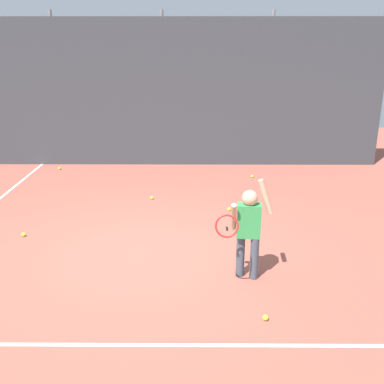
# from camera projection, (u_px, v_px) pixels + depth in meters

# --- Properties ---
(ground_plane) EXTENTS (20.00, 20.00, 0.00)m
(ground_plane) POSITION_uv_depth(u_px,v_px,m) (143.00, 251.00, 6.72)
(ground_plane) COLOR #9E5142
(court_line_baseline) EXTENTS (9.00, 0.05, 0.00)m
(court_line_baseline) POSITION_uv_depth(u_px,v_px,m) (120.00, 345.00, 4.64)
(court_line_baseline) COLOR white
(court_line_baseline) RESTS_ON ground
(back_fence_windscreen) EXTENTS (10.55, 0.08, 3.49)m
(back_fence_windscreen) POSITION_uv_depth(u_px,v_px,m) (163.00, 94.00, 10.83)
(back_fence_windscreen) COLOR #383D42
(back_fence_windscreen) RESTS_ON ground
(fence_post_1) EXTENTS (0.09, 0.09, 3.64)m
(fence_post_1) POSITION_uv_depth(u_px,v_px,m) (57.00, 90.00, 10.88)
(fence_post_1) COLOR slate
(fence_post_1) RESTS_ON ground
(fence_post_2) EXTENTS (0.09, 0.09, 3.64)m
(fence_post_2) POSITION_uv_depth(u_px,v_px,m) (163.00, 91.00, 10.87)
(fence_post_2) COLOR slate
(fence_post_2) RESTS_ON ground
(fence_post_3) EXTENTS (0.09, 0.09, 3.64)m
(fence_post_3) POSITION_uv_depth(u_px,v_px,m) (269.00, 91.00, 10.85)
(fence_post_3) COLOR slate
(fence_post_3) RESTS_ON ground
(fence_post_4) EXTENTS (0.09, 0.09, 3.64)m
(fence_post_4) POSITION_uv_depth(u_px,v_px,m) (376.00, 91.00, 10.84)
(fence_post_4) COLOR slate
(fence_post_4) RESTS_ON ground
(tennis_player) EXTENTS (0.76, 0.57, 1.35)m
(tennis_player) POSITION_uv_depth(u_px,v_px,m) (248.00, 226.00, 5.73)
(tennis_player) COLOR #3F4C59
(tennis_player) RESTS_ON ground
(tennis_ball_0) EXTENTS (0.07, 0.07, 0.07)m
(tennis_ball_0) POSITION_uv_depth(u_px,v_px,m) (229.00, 209.00, 8.27)
(tennis_ball_0) COLOR #CCE033
(tennis_ball_0) RESTS_ON ground
(tennis_ball_1) EXTENTS (0.07, 0.07, 0.07)m
(tennis_ball_1) POSITION_uv_depth(u_px,v_px,m) (252.00, 176.00, 10.25)
(tennis_ball_1) COLOR #CCE033
(tennis_ball_1) RESTS_ON ground
(tennis_ball_2) EXTENTS (0.07, 0.07, 0.07)m
(tennis_ball_2) POSITION_uv_depth(u_px,v_px,m) (152.00, 198.00, 8.86)
(tennis_ball_2) COLOR #CCE033
(tennis_ball_2) RESTS_ON ground
(tennis_ball_3) EXTENTS (0.07, 0.07, 0.07)m
(tennis_ball_3) POSITION_uv_depth(u_px,v_px,m) (265.00, 318.00, 5.04)
(tennis_ball_3) COLOR #CCE033
(tennis_ball_3) RESTS_ON ground
(tennis_ball_4) EXTENTS (0.07, 0.07, 0.07)m
(tennis_ball_4) POSITION_uv_depth(u_px,v_px,m) (59.00, 168.00, 10.90)
(tennis_ball_4) COLOR #CCE033
(tennis_ball_4) RESTS_ON ground
(tennis_ball_5) EXTENTS (0.07, 0.07, 0.07)m
(tennis_ball_5) POSITION_uv_depth(u_px,v_px,m) (24.00, 235.00, 7.19)
(tennis_ball_5) COLOR #CCE033
(tennis_ball_5) RESTS_ON ground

